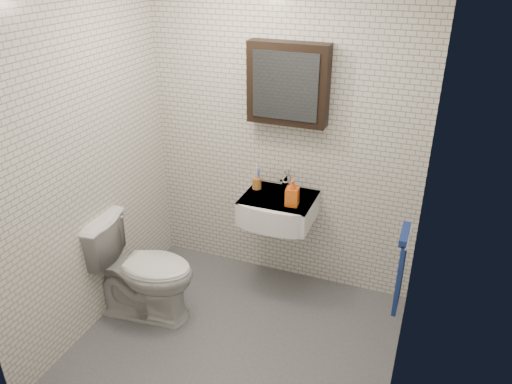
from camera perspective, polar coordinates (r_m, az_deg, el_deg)
ground at (r=3.79m, az=-2.34°, el=-16.97°), size 2.20×2.00×0.01m
room_shell at (r=2.99m, az=-2.85°, el=3.87°), size 2.22×2.02×2.51m
washbasin at (r=3.89m, az=2.41°, el=-2.03°), size 0.55×0.50×0.20m
faucet at (r=3.99m, az=3.38°, el=1.26°), size 0.06×0.20×0.15m
mirror_cabinet at (r=3.72m, az=3.68°, el=12.21°), size 0.60×0.15×0.60m
towel_rail at (r=3.43m, az=16.28°, el=-8.14°), size 0.09×0.30×0.58m
toothbrush_cup at (r=3.99m, az=0.09°, el=1.09°), size 0.08×0.08×0.20m
soap_bottle at (r=3.72m, az=4.17°, el=-0.05°), size 0.10×0.11×0.21m
toilet at (r=3.91m, az=-12.91°, el=-8.54°), size 0.85×0.55×0.82m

